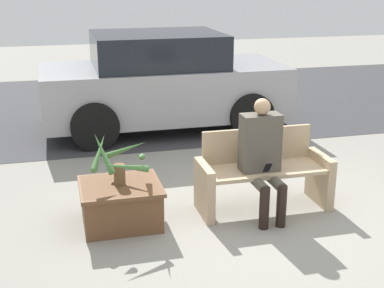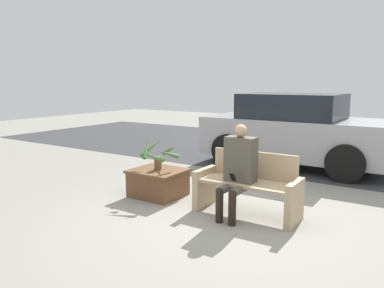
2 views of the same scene
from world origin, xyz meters
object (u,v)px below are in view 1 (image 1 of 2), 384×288
person_seated (262,153)px  parked_car (162,82)px  potted_plant (119,159)px  planter_box (121,202)px  bench (262,173)px

person_seated → parked_car: size_ratio=0.32×
person_seated → potted_plant: person_seated is taller
person_seated → planter_box: 1.57m
potted_plant → bench: bearing=1.4°
bench → potted_plant: size_ratio=2.31×
planter_box → potted_plant: potted_plant is taller
person_seated → parked_car: bearing=95.7°
planter_box → parked_car: bearing=71.6°
bench → parked_car: size_ratio=0.37×
bench → parked_car: bearing=97.4°
bench → planter_box: bearing=-179.0°
bench → parked_car: (-0.44, 3.39, 0.38)m
bench → potted_plant: potted_plant is taller
potted_plant → parked_car: bearing=71.7°
bench → planter_box: bench is taller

